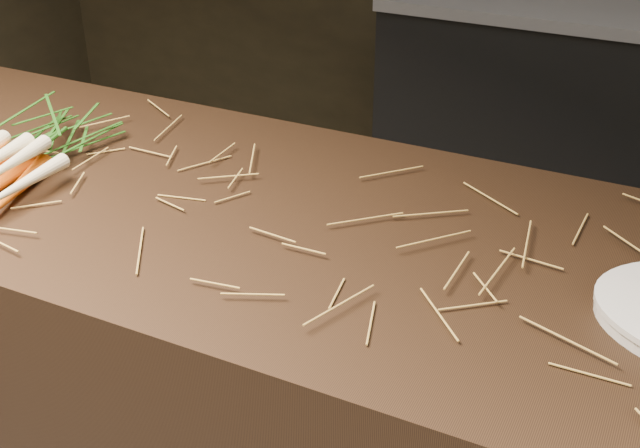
{
  "coord_description": "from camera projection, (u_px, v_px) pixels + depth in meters",
  "views": [
    {
      "loc": [
        0.44,
        -0.68,
        1.52
      ],
      "look_at": [
        0.01,
        0.2,
        0.96
      ],
      "focal_mm": 45.0,
      "sensor_mm": 36.0,
      "label": 1
    }
  ],
  "objects": [
    {
      "name": "root_veg_bunch",
      "position": [
        31.0,
        146.0,
        1.41
      ],
      "size": [
        0.23,
        0.48,
        0.09
      ],
      "rotation": [
        0.0,
        0.0,
        0.2
      ],
      "color": "#E26303",
      "rests_on": "main_counter"
    },
    {
      "name": "main_counter",
      "position": [
        340.0,
        443.0,
        1.46
      ],
      "size": [
        2.4,
        0.7,
        0.9
      ],
      "primitive_type": "cube",
      "color": "black",
      "rests_on": "ground"
    },
    {
      "name": "straw_bedding",
      "position": [
        344.0,
        225.0,
        1.23
      ],
      "size": [
        1.4,
        0.6,
        0.02
      ],
      "primitive_type": null,
      "color": "#A98340",
      "rests_on": "main_counter"
    }
  ]
}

